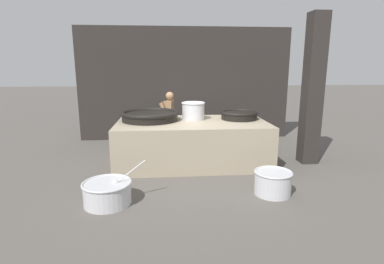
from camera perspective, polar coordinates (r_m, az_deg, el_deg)
ground_plane at (r=7.37m, az=0.00°, el=-5.79°), size 60.00×60.00×0.00m
back_wall at (r=9.64m, az=-1.33°, el=9.09°), size 6.66×0.24×3.50m
support_pillar at (r=7.62m, az=22.00°, el=7.35°), size 0.39×0.39×3.50m
hearth_platform at (r=7.23m, az=0.00°, el=-1.96°), size 3.55×1.94×1.02m
giant_wok_near at (r=7.31m, az=-8.01°, el=3.13°), size 1.39×1.39×0.23m
giant_wok_far at (r=7.53m, az=8.97°, el=3.25°), size 0.92×0.92×0.20m
stock_pot at (r=7.39m, az=0.25°, el=4.13°), size 0.58×0.58×0.43m
cook at (r=8.41m, az=-4.26°, el=2.59°), size 0.43×0.63×1.62m
prep_bowl_vegetables at (r=5.37m, az=-15.81°, el=-10.89°), size 1.07×0.83×0.73m
prep_bowl_meat at (r=5.74m, az=15.14°, el=-9.11°), size 0.69×0.69×0.44m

